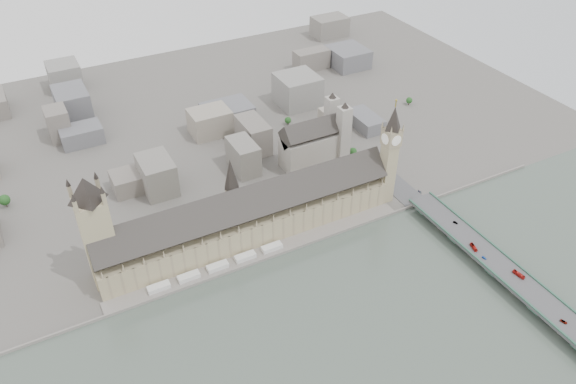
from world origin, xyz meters
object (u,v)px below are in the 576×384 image
car_grey (564,322)px  car_approach (420,192)px  elizabeth_tower (390,148)px  palace_of_westminster (247,216)px  car_silver (455,223)px  red_bus_south (519,274)px  westminster_abbey (315,142)px  red_bus_north (474,247)px  westminster_bridge (473,247)px  car_blue (484,258)px  victoria_tower (95,226)px

car_grey → car_approach: (7.24, 174.32, -0.05)m
elizabeth_tower → car_approach: elizabeth_tower is taller
palace_of_westminster → car_silver: 184.00m
red_bus_south → car_approach: (0.63, 124.54, -0.82)m
westminster_abbey → red_bus_north: (45.38, -188.15, -13.46)m
westminster_bridge → car_blue: 20.94m
red_bus_north → car_silver: (8.78, 32.44, -0.67)m
car_blue → victoria_tower: bearing=142.4°
victoria_tower → car_silver: bearing=-16.8°
victoria_tower → red_bus_north: 305.86m
westminster_bridge → red_bus_north: red_bus_north is taller
westminster_abbey → car_approach: 119.12m
car_blue → car_grey: same height
car_blue → elizabeth_tower: bearing=86.6°
car_blue → car_grey: bearing=-99.6°
palace_of_westminster → westminster_abbey: bearing=34.2°
westminster_abbey → car_approach: westminster_abbey is taller
victoria_tower → car_grey: victoria_tower is taller
red_bus_south → car_approach: bearing=83.2°
car_blue → car_approach: size_ratio=0.92×
red_bus_north → car_silver: red_bus_north is taller
westminster_bridge → westminster_abbey: size_ratio=4.78×
elizabeth_tower → westminster_abbey: 96.91m
car_blue → car_approach: 97.49m
red_bus_north → victoria_tower: bearing=172.4°
victoria_tower → car_silver: 303.14m
red_bus_north → car_blue: size_ratio=2.35×
victoria_tower → westminster_abbey: size_ratio=1.47×
westminster_bridge → red_bus_north: 10.32m
red_bus_north → car_blue: bearing=-77.9°
westminster_abbey → red_bus_south: westminster_abbey is taller
car_silver → car_approach: bearing=64.9°
westminster_bridge → car_grey: (-3.14, -96.44, 5.84)m
palace_of_westminster → car_grey: palace_of_westminster is taller
elizabeth_tower → red_bus_north: 112.81m
palace_of_westminster → westminster_bridge: bearing=-33.5°
victoria_tower → car_silver: size_ratio=23.61×
car_silver → car_grey: car_grey is taller
car_blue → red_bus_south: bearing=-82.3°
westminster_abbey → red_bus_south: size_ratio=6.40×
victoria_tower → westminster_bridge: size_ratio=0.31×
elizabeth_tower → red_bus_north: bearing=-79.7°
elizabeth_tower → car_blue: size_ratio=25.79×
palace_of_westminster → car_silver: size_ratio=62.56×
westminster_bridge → red_bus_north: (-5.70, -5.65, 6.49)m
westminster_bridge → car_grey: 96.66m
car_silver → car_grey: 123.38m
elizabeth_tower → car_silver: size_ratio=25.38×
victoria_tower → car_blue: victoria_tower is taller
westminster_abbey → red_bus_south: bearing=-76.6°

